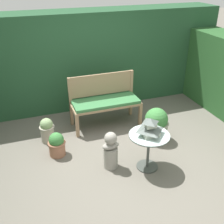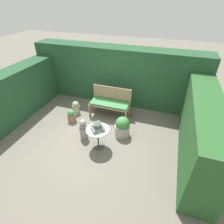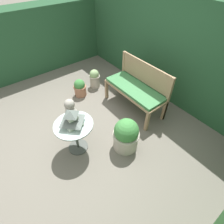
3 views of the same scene
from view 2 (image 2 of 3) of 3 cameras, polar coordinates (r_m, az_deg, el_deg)
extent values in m
plane|color=#666056|center=(5.48, -6.09, -7.38)|extent=(30.00, 30.00, 0.00)
cube|color=#234C2D|center=(6.82, 1.59, 11.98)|extent=(6.40, 0.81, 2.09)
cube|color=#234C2D|center=(6.70, -28.81, 5.01)|extent=(0.70, 3.56, 1.64)
cube|color=#285628|center=(4.86, 26.73, -5.27)|extent=(0.70, 3.56, 1.64)
cube|color=#937556|center=(6.15, -7.27, 0.37)|extent=(0.06, 0.06, 0.45)
cube|color=#937556|center=(5.77, 4.52, -1.95)|extent=(0.06, 0.06, 0.45)
cube|color=#937556|center=(6.53, -5.43, 2.67)|extent=(0.06, 0.06, 0.45)
cube|color=#937556|center=(6.17, 5.73, 0.63)|extent=(0.06, 0.06, 0.45)
cube|color=#937556|center=(5.99, -0.78, 2.48)|extent=(1.36, 0.56, 0.04)
cube|color=#387542|center=(5.96, -0.78, 2.88)|extent=(1.31, 0.51, 0.06)
cube|color=#937556|center=(6.39, -5.55, 4.87)|extent=(0.06, 0.06, 1.02)
cube|color=#937556|center=(6.03, 5.92, 2.91)|extent=(0.06, 0.06, 1.02)
cube|color=#937556|center=(6.04, 0.02, 6.31)|extent=(1.31, 0.04, 0.44)
cylinder|color=#424742|center=(5.10, -4.41, -10.96)|extent=(0.35, 0.35, 0.02)
cylinder|color=#424742|center=(4.90, -4.56, -8.52)|extent=(0.04, 0.04, 0.61)
cylinder|color=silver|center=(4.70, -4.73, -5.73)|extent=(0.63, 0.63, 0.01)
torus|color=#424742|center=(4.70, -4.72, -5.84)|extent=(0.64, 0.64, 0.02)
cube|color=#B2BCA8|center=(4.67, -4.76, -5.31)|extent=(0.25, 0.25, 0.08)
pyramid|color=#56605B|center=(4.62, -4.80, -4.63)|extent=(0.34, 0.34, 0.07)
cube|color=#B2BCA8|center=(4.58, -4.84, -3.98)|extent=(0.15, 0.15, 0.07)
pyramid|color=#56605B|center=(4.54, -4.88, -3.27)|extent=(0.21, 0.21, 0.07)
cylinder|color=gray|center=(5.32, -9.21, -6.68)|extent=(0.23, 0.23, 0.36)
ellipsoid|color=gray|center=(5.17, -9.45, -4.70)|extent=(0.30, 0.20, 0.11)
sphere|color=gray|center=(5.09, -9.58, -3.53)|extent=(0.20, 0.20, 0.20)
cylinder|color=#ADA393|center=(6.45, -11.60, 0.91)|extent=(0.25, 0.25, 0.32)
torus|color=#ADA393|center=(6.37, -11.75, 2.01)|extent=(0.28, 0.28, 0.03)
sphere|color=#89A870|center=(6.34, -11.80, 2.42)|extent=(0.23, 0.23, 0.23)
cylinder|color=#9E664C|center=(6.09, -12.97, -1.84)|extent=(0.28, 0.28, 0.26)
torus|color=#9E664C|center=(6.02, -13.11, -0.93)|extent=(0.31, 0.31, 0.03)
sphere|color=#3D7F3D|center=(5.99, -13.18, -0.48)|extent=(0.26, 0.26, 0.26)
cylinder|color=#ADA393|center=(5.35, 3.36, -5.93)|extent=(0.44, 0.44, 0.36)
torus|color=#ADA393|center=(5.24, 3.42, -4.54)|extent=(0.47, 0.47, 0.03)
sphere|color=#3D7F3D|center=(5.19, 3.45, -3.80)|extent=(0.42, 0.42, 0.42)
camera|label=1|loc=(3.36, -67.38, 0.85)|focal=45.00mm
camera|label=3|loc=(2.80, 24.80, 11.47)|focal=28.00mm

